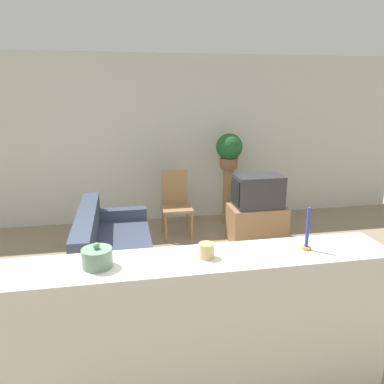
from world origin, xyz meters
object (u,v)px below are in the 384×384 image
(television, at_px, (258,191))
(decorative_bowl, at_px, (97,258))
(couch, at_px, (113,256))
(wooden_chair, at_px, (176,201))
(potted_plant, at_px, (229,149))

(television, bearing_deg, decorative_bowl, -127.29)
(couch, distance_m, wooden_chair, 1.59)
(wooden_chair, distance_m, potted_plant, 1.21)
(couch, xyz_separation_m, wooden_chair, (0.92, 1.28, 0.23))
(television, relative_size, potted_plant, 1.22)
(television, bearing_deg, potted_plant, 103.36)
(couch, relative_size, wooden_chair, 1.75)
(television, bearing_deg, couch, -157.83)
(decorative_bowl, bearing_deg, wooden_chair, 73.36)
(television, xyz_separation_m, decorative_bowl, (-2.05, -2.70, 0.40))
(couch, height_order, decorative_bowl, decorative_bowl)
(couch, distance_m, television, 2.24)
(television, height_order, potted_plant, potted_plant)
(couch, xyz_separation_m, potted_plant, (1.84, 1.65, 0.93))
(wooden_chair, height_order, decorative_bowl, decorative_bowl)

